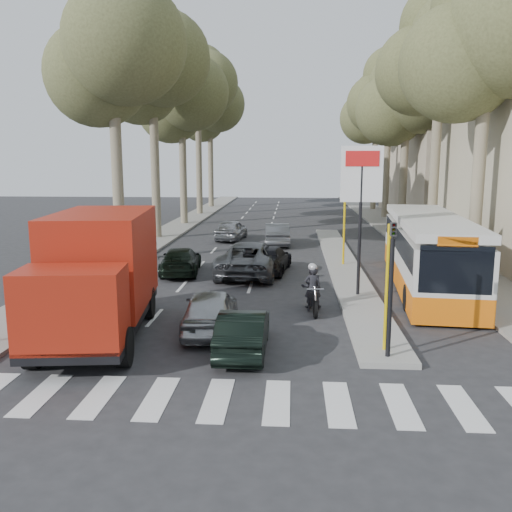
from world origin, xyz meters
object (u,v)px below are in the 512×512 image
Objects in this scene: silver_hatchback at (210,310)px; motorcycle at (312,289)px; red_truck at (99,273)px; city_bus at (428,250)px; dark_hatchback at (243,331)px.

motorcycle is (3.13, 2.49, 0.11)m from silver_hatchback.
city_bus is at bearing 24.95° from red_truck.
motorcycle is (1.98, 4.21, 0.18)m from dark_hatchback.
red_truck is at bearing -14.04° from dark_hatchback.
red_truck is 7.09m from motorcycle.
motorcycle reaches higher than dark_hatchback.
motorcycle is at bearing 19.62° from red_truck.
dark_hatchback is at bearing -120.56° from motorcycle.
silver_hatchback is 3.43m from red_truck.
city_bus is 5.75× the size of motorcycle.
silver_hatchback is 0.34× the size of city_bus.
dark_hatchback is 1.80× the size of motorcycle.
silver_hatchback is 0.55× the size of red_truck.
city_bus is (10.98, 6.83, -0.34)m from red_truck.
city_bus reaches higher than motorcycle.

